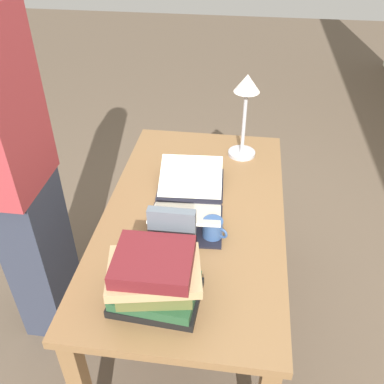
% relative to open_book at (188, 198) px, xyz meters
% --- Properties ---
extents(ground_plane, '(12.00, 12.00, 0.00)m').
position_rel_open_book_xyz_m(ground_plane, '(0.05, 0.03, -0.76)').
color(ground_plane, brown).
extents(reading_desk, '(1.36, 0.75, 0.73)m').
position_rel_open_book_xyz_m(reading_desk, '(0.05, 0.03, -0.13)').
color(reading_desk, brown).
rests_on(reading_desk, ground_plane).
extents(open_book, '(0.56, 0.33, 0.10)m').
position_rel_open_book_xyz_m(open_book, '(0.00, 0.00, 0.00)').
color(open_book, black).
rests_on(open_book, reading_desk).
extents(book_stack_tall, '(0.26, 0.33, 0.21)m').
position_rel_open_book_xyz_m(book_stack_tall, '(0.53, -0.03, 0.07)').
color(book_stack_tall, black).
rests_on(book_stack_tall, reading_desk).
extents(book_standing_upright, '(0.03, 0.16, 0.26)m').
position_rel_open_book_xyz_m(book_standing_upright, '(0.37, -0.00, 0.10)').
color(book_standing_upright, slate).
rests_on(book_standing_upright, reading_desk).
extents(reading_lamp, '(0.14, 0.14, 0.42)m').
position_rel_open_book_xyz_m(reading_lamp, '(-0.43, 0.21, 0.27)').
color(reading_lamp, '#ADADB2').
rests_on(reading_lamp, reading_desk).
extents(coffee_mug, '(0.08, 0.10, 0.08)m').
position_rel_open_book_xyz_m(coffee_mug, '(0.19, 0.12, 0.01)').
color(coffee_mug, '#335184').
rests_on(coffee_mug, reading_desk).
extents(person_reader, '(0.36, 0.22, 1.74)m').
position_rel_open_book_xyz_m(person_reader, '(0.10, -0.69, 0.10)').
color(person_reader, '#2D3342').
rests_on(person_reader, ground_plane).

